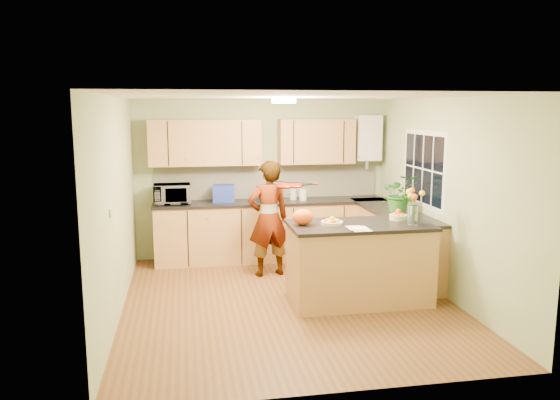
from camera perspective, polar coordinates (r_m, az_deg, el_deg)
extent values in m
plane|color=brown|center=(6.90, 0.84, -10.51)|extent=(4.50, 4.50, 0.00)
cube|color=silver|center=(6.48, 0.90, 10.74)|extent=(4.00, 4.50, 0.02)
cube|color=#8FA072|center=(8.77, -1.91, 2.23)|extent=(4.00, 0.02, 2.50)
cube|color=#8FA072|center=(4.43, 6.39, -5.08)|extent=(4.00, 0.02, 2.50)
cube|color=#8FA072|center=(6.50, -16.71, -0.73)|extent=(0.02, 4.50, 2.50)
cube|color=#8FA072|center=(7.22, 16.66, 0.25)|extent=(0.02, 4.50, 2.50)
cube|color=#A16F40|center=(8.63, -0.94, -3.28)|extent=(3.60, 0.60, 0.90)
cube|color=black|center=(8.53, -0.93, -0.21)|extent=(3.64, 0.62, 0.04)
cube|color=#A16F40|center=(8.01, 11.74, -4.49)|extent=(0.60, 2.20, 0.90)
cube|color=black|center=(7.91, 11.79, -1.19)|extent=(0.62, 2.24, 0.04)
cube|color=silver|center=(8.77, -1.24, 1.91)|extent=(3.60, 0.02, 0.52)
cube|color=#A16F40|center=(8.46, -7.84, 5.96)|extent=(1.70, 0.34, 0.70)
cube|color=#A16F40|center=(8.71, 3.81, 6.13)|extent=(1.20, 0.34, 0.70)
cube|color=silver|center=(8.95, 9.12, 6.44)|extent=(0.40, 0.30, 0.72)
cylinder|color=#BCBCC1|center=(8.98, 9.05, 3.90)|extent=(0.06, 0.06, 0.20)
cube|color=silver|center=(7.71, 14.74, 3.16)|extent=(0.01, 1.30, 1.05)
cube|color=black|center=(7.71, 14.71, 3.16)|extent=(0.01, 1.18, 0.92)
cube|color=silver|center=(5.91, -17.24, -1.27)|extent=(0.02, 0.09, 0.09)
cylinder|color=#FFEABF|center=(6.77, 0.41, 10.35)|extent=(0.30, 0.30, 0.06)
cylinder|color=silver|center=(6.77, 0.41, 10.60)|extent=(0.10, 0.10, 0.02)
cube|color=#A16F40|center=(6.82, 8.24, -6.68)|extent=(1.68, 0.84, 0.94)
cube|color=black|center=(6.70, 8.34, -2.63)|extent=(1.72, 0.88, 0.04)
cylinder|color=beige|center=(6.59, 5.46, -2.41)|extent=(0.26, 0.26, 0.04)
cylinder|color=beige|center=(7.02, 12.24, -1.75)|extent=(0.22, 0.22, 0.06)
cylinder|color=silver|center=(6.72, 13.71, -1.56)|extent=(0.12, 0.12, 0.24)
ellipsoid|color=#F85414|center=(6.54, 2.39, -1.78)|extent=(0.28, 0.24, 0.19)
cube|color=white|center=(6.38, 8.34, -2.98)|extent=(0.21, 0.29, 0.01)
imported|color=#DFA588|center=(7.72, -1.22, -1.96)|extent=(0.67, 0.50, 1.65)
imported|color=silver|center=(8.38, -11.21, 0.62)|extent=(0.55, 0.38, 0.30)
cube|color=#213398|center=(8.46, -5.89, 0.71)|extent=(0.35, 0.27, 0.27)
cylinder|color=#BCBCC1|center=(8.46, -1.87, 0.54)|extent=(0.15, 0.15, 0.20)
sphere|color=black|center=(8.44, -1.87, 1.48)|extent=(0.07, 0.07, 0.07)
cylinder|color=beige|center=(8.63, 1.40, 0.61)|extent=(0.14, 0.14, 0.17)
cylinder|color=silver|center=(8.57, 2.43, 0.57)|extent=(0.14, 0.14, 0.18)
imported|color=#2B7025|center=(7.71, 12.39, 0.68)|extent=(0.54, 0.49, 0.53)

